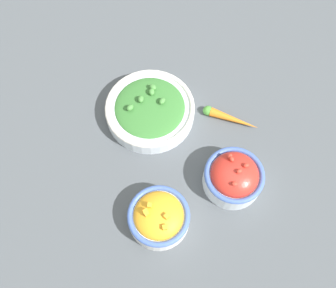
# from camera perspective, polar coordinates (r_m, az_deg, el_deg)

# --- Properties ---
(ground_plane) EXTENTS (3.00, 3.00, 0.00)m
(ground_plane) POSITION_cam_1_polar(r_m,az_deg,el_deg) (0.88, 0.00, -0.82)
(ground_plane) COLOR #4C5156
(bowl_broccoli) EXTENTS (0.22, 0.22, 0.06)m
(bowl_broccoli) POSITION_cam_1_polar(r_m,az_deg,el_deg) (0.91, -2.76, 5.31)
(bowl_broccoli) COLOR silver
(bowl_broccoli) RESTS_ON ground_plane
(bowl_squash) EXTENTS (0.13, 0.13, 0.07)m
(bowl_squash) POSITION_cam_1_polar(r_m,az_deg,el_deg) (0.80, -1.42, -11.01)
(bowl_squash) COLOR white
(bowl_squash) RESTS_ON ground_plane
(bowl_cherry_tomatoes) EXTENTS (0.13, 0.13, 0.09)m
(bowl_cherry_tomatoes) POSITION_cam_1_polar(r_m,az_deg,el_deg) (0.83, 9.97, -4.90)
(bowl_cherry_tomatoes) COLOR silver
(bowl_cherry_tomatoes) RESTS_ON ground_plane
(loose_carrot) EXTENTS (0.05, 0.14, 0.02)m
(loose_carrot) POSITION_cam_1_polar(r_m,az_deg,el_deg) (0.92, 9.29, 3.95)
(loose_carrot) COLOR orange
(loose_carrot) RESTS_ON ground_plane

